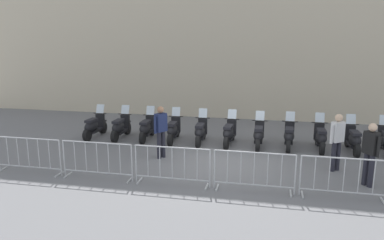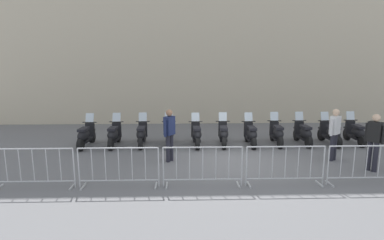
{
  "view_description": "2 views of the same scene",
  "coord_description": "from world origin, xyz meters",
  "px_view_note": "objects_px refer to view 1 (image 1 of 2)",
  "views": [
    {
      "loc": [
        -0.71,
        -11.32,
        3.93
      ],
      "look_at": [
        -1.02,
        2.3,
        0.85
      ],
      "focal_mm": 34.76,
      "sensor_mm": 36.0,
      "label": 1
    },
    {
      "loc": [
        -3.38,
        -9.27,
        3.15
      ],
      "look_at": [
        -0.82,
        2.3,
        1.0
      ],
      "focal_mm": 28.63,
      "sensor_mm": 36.0,
      "label": 2
    }
  ],
  "objects_px": {
    "barrier_segment_0": "(28,156)",
    "motorcycle_8": "(320,138)",
    "barrier_segment_1": "(97,161)",
    "motorcycle_2": "(147,129)",
    "motorcycle_4": "(201,132)",
    "motorcycle_7": "(289,136)",
    "barrier_segment_4": "(344,179)",
    "motorcycle_0": "(94,126)",
    "officer_by_barriers": "(370,151)",
    "motorcycle_5": "(229,133)",
    "motorcycle_9": "(353,140)",
    "barrier_segment_3": "(254,172)",
    "motorcycle_6": "(259,135)",
    "motorcycle_1": "(120,127)",
    "officer_near_row_end": "(337,139)",
    "barrier_segment_2": "(172,166)",
    "officer_mid_plaza": "(161,129)",
    "motorcycle_3": "(173,130)"
  },
  "relations": [
    {
      "from": "motorcycle_4",
      "to": "motorcycle_9",
      "type": "distance_m",
      "value": 5.34
    },
    {
      "from": "motorcycle_2",
      "to": "barrier_segment_2",
      "type": "bearing_deg",
      "value": -73.4
    },
    {
      "from": "motorcycle_1",
      "to": "motorcycle_6",
      "type": "bearing_deg",
      "value": -11.51
    },
    {
      "from": "motorcycle_2",
      "to": "motorcycle_3",
      "type": "xyz_separation_m",
      "value": [
        1.04,
        -0.23,
        0.0
      ]
    },
    {
      "from": "motorcycle_0",
      "to": "motorcycle_5",
      "type": "height_order",
      "value": "same"
    },
    {
      "from": "motorcycle_4",
      "to": "barrier_segment_2",
      "type": "xyz_separation_m",
      "value": [
        -0.76,
        -3.94,
        0.07
      ]
    },
    {
      "from": "barrier_segment_4",
      "to": "officer_mid_plaza",
      "type": "distance_m",
      "value": 5.72
    },
    {
      "from": "motorcycle_8",
      "to": "barrier_segment_0",
      "type": "relative_size",
      "value": 0.84
    },
    {
      "from": "barrier_segment_0",
      "to": "barrier_segment_3",
      "type": "distance_m",
      "value": 6.51
    },
    {
      "from": "motorcycle_9",
      "to": "barrier_segment_2",
      "type": "relative_size",
      "value": 0.84
    },
    {
      "from": "motorcycle_4",
      "to": "motorcycle_5",
      "type": "relative_size",
      "value": 1.01
    },
    {
      "from": "motorcycle_2",
      "to": "officer_mid_plaza",
      "type": "bearing_deg",
      "value": -69.96
    },
    {
      "from": "motorcycle_0",
      "to": "motorcycle_8",
      "type": "relative_size",
      "value": 0.99
    },
    {
      "from": "motorcycle_0",
      "to": "motorcycle_1",
      "type": "xyz_separation_m",
      "value": [
        1.07,
        -0.12,
        0.0
      ]
    },
    {
      "from": "motorcycle_7",
      "to": "officer_near_row_end",
      "type": "height_order",
      "value": "officer_near_row_end"
    },
    {
      "from": "barrier_segment_2",
      "to": "motorcycle_6",
      "type": "bearing_deg",
      "value": 50.95
    },
    {
      "from": "motorcycle_2",
      "to": "motorcycle_4",
      "type": "bearing_deg",
      "value": -13.09
    },
    {
      "from": "motorcycle_6",
      "to": "barrier_segment_2",
      "type": "xyz_separation_m",
      "value": [
        -2.85,
        -3.52,
        0.07
      ]
    },
    {
      "from": "motorcycle_9",
      "to": "officer_mid_plaza",
      "type": "xyz_separation_m",
      "value": [
        -6.55,
        -0.72,
        0.53
      ]
    },
    {
      "from": "motorcycle_1",
      "to": "officer_near_row_end",
      "type": "relative_size",
      "value": 0.99
    },
    {
      "from": "motorcycle_0",
      "to": "barrier_segment_3",
      "type": "height_order",
      "value": "motorcycle_0"
    },
    {
      "from": "motorcycle_5",
      "to": "motorcycle_9",
      "type": "relative_size",
      "value": 0.99
    },
    {
      "from": "officer_near_row_end",
      "to": "motorcycle_7",
      "type": "bearing_deg",
      "value": 111.05
    },
    {
      "from": "motorcycle_7",
      "to": "barrier_segment_3",
      "type": "bearing_deg",
      "value": -115.02
    },
    {
      "from": "motorcycle_2",
      "to": "motorcycle_6",
      "type": "relative_size",
      "value": 1.0
    },
    {
      "from": "motorcycle_5",
      "to": "barrier_segment_3",
      "type": "distance_m",
      "value": 4.19
    },
    {
      "from": "motorcycle_4",
      "to": "barrier_segment_3",
      "type": "bearing_deg",
      "value": -72.48
    },
    {
      "from": "motorcycle_8",
      "to": "barrier_segment_1",
      "type": "relative_size",
      "value": 0.84
    },
    {
      "from": "motorcycle_0",
      "to": "officer_by_barriers",
      "type": "xyz_separation_m",
      "value": [
        8.68,
        -4.67,
        0.53
      ]
    },
    {
      "from": "motorcycle_7",
      "to": "officer_by_barriers",
      "type": "distance_m",
      "value": 3.67
    },
    {
      "from": "motorcycle_7",
      "to": "motorcycle_2",
      "type": "bearing_deg",
      "value": 169.21
    },
    {
      "from": "motorcycle_1",
      "to": "barrier_segment_4",
      "type": "xyz_separation_m",
      "value": [
        6.64,
        -5.39,
        0.07
      ]
    },
    {
      "from": "barrier_segment_0",
      "to": "motorcycle_8",
      "type": "bearing_deg",
      "value": 14.76
    },
    {
      "from": "motorcycle_9",
      "to": "barrier_segment_0",
      "type": "xyz_separation_m",
      "value": [
        -10.28,
        -2.19,
        0.07
      ]
    },
    {
      "from": "motorcycle_7",
      "to": "barrier_segment_0",
      "type": "relative_size",
      "value": 0.83
    },
    {
      "from": "barrier_segment_0",
      "to": "barrier_segment_1",
      "type": "bearing_deg",
      "value": -10.69
    },
    {
      "from": "motorcycle_7",
      "to": "barrier_segment_4",
      "type": "bearing_deg",
      "value": -85.29
    },
    {
      "from": "motorcycle_0",
      "to": "officer_near_row_end",
      "type": "height_order",
      "value": "officer_near_row_end"
    },
    {
      "from": "barrier_segment_0",
      "to": "barrier_segment_4",
      "type": "relative_size",
      "value": 1.0
    },
    {
      "from": "motorcycle_0",
      "to": "motorcycle_4",
      "type": "height_order",
      "value": "same"
    },
    {
      "from": "barrier_segment_3",
      "to": "motorcycle_5",
      "type": "bearing_deg",
      "value": 94.39
    },
    {
      "from": "barrier_segment_4",
      "to": "officer_by_barriers",
      "type": "xyz_separation_m",
      "value": [
        0.97,
        0.84,
        0.46
      ]
    },
    {
      "from": "motorcycle_0",
      "to": "motorcycle_1",
      "type": "relative_size",
      "value": 0.99
    },
    {
      "from": "barrier_segment_1",
      "to": "officer_mid_plaza",
      "type": "distance_m",
      "value": 2.5
    },
    {
      "from": "barrier_segment_2",
      "to": "motorcycle_3",
      "type": "bearing_deg",
      "value": 93.73
    },
    {
      "from": "motorcycle_0",
      "to": "barrier_segment_0",
      "type": "distance_m",
      "value": 3.99
    },
    {
      "from": "officer_near_row_end",
      "to": "motorcycle_6",
      "type": "bearing_deg",
      "value": 129.56
    },
    {
      "from": "barrier_segment_0",
      "to": "motorcycle_7",
      "type": "bearing_deg",
      "value": 17.73
    },
    {
      "from": "motorcycle_6",
      "to": "barrier_segment_4",
      "type": "distance_m",
      "value": 4.55
    },
    {
      "from": "motorcycle_2",
      "to": "motorcycle_8",
      "type": "distance_m",
      "value": 6.4
    }
  ]
}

